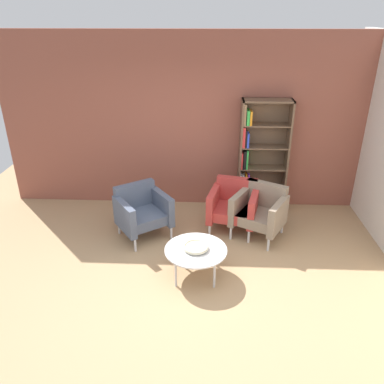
# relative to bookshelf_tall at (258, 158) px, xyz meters

# --- Properties ---
(ground_plane) EXTENTS (8.32, 8.32, 0.00)m
(ground_plane) POSITION_rel_bookshelf_tall_xyz_m (-1.09, -2.25, -0.93)
(ground_plane) COLOR tan
(brick_back_panel) EXTENTS (6.40, 0.12, 2.90)m
(brick_back_panel) POSITION_rel_bookshelf_tall_xyz_m (-1.09, 0.21, 0.52)
(brick_back_panel) COLOR brown
(brick_back_panel) RESTS_ON ground_plane
(bookshelf_tall) EXTENTS (0.80, 0.30, 1.90)m
(bookshelf_tall) POSITION_rel_bookshelf_tall_xyz_m (0.00, 0.00, 0.00)
(bookshelf_tall) COLOR brown
(bookshelf_tall) RESTS_ON ground_plane
(coffee_table_low) EXTENTS (0.80, 0.80, 0.40)m
(coffee_table_low) POSITION_rel_bookshelf_tall_xyz_m (-0.97, -1.94, -0.56)
(coffee_table_low) COLOR silver
(coffee_table_low) RESTS_ON ground_plane
(decorative_bowl) EXTENTS (0.32, 0.32, 0.05)m
(decorative_bowl) POSITION_rel_bookshelf_tall_xyz_m (-0.97, -1.94, -0.50)
(decorative_bowl) COLOR beige
(decorative_bowl) RESTS_ON coffee_table_low
(armchair_by_bookshelf) EXTENTS (0.84, 0.80, 0.78)m
(armchair_by_bookshelf) POSITION_rel_bookshelf_tall_xyz_m (-0.42, -0.73, -0.52)
(armchair_by_bookshelf) COLOR #B73833
(armchair_by_bookshelf) RESTS_ON ground_plane
(armchair_near_window) EXTENTS (0.95, 0.93, 0.78)m
(armchair_near_window) POSITION_rel_bookshelf_tall_xyz_m (-1.82, -0.98, -0.52)
(armchair_near_window) COLOR #4C566B
(armchair_near_window) RESTS_ON ground_plane
(armchair_corner_red) EXTENTS (0.93, 0.91, 0.78)m
(armchair_corner_red) POSITION_rel_bookshelf_tall_xyz_m (-0.04, -0.89, -0.52)
(armchair_corner_red) COLOR gray
(armchair_corner_red) RESTS_ON ground_plane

